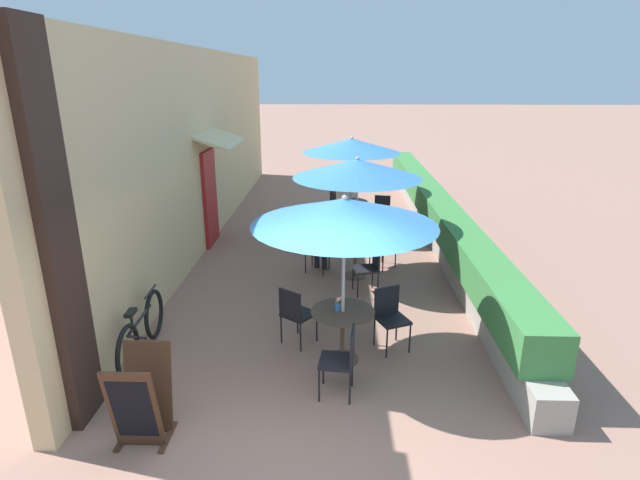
# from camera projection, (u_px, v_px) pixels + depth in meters

# --- Properties ---
(ground_plane) EXTENTS (120.00, 120.00, 0.00)m
(ground_plane) POSITION_uv_depth(u_px,v_px,m) (293.00, 457.00, 5.04)
(ground_plane) COLOR #936B5B
(cafe_facade_wall) EXTENTS (0.98, 14.82, 4.20)m
(cafe_facade_wall) POSITION_uv_depth(u_px,v_px,m) (207.00, 147.00, 11.34)
(cafe_facade_wall) COLOR #D6B784
(cafe_facade_wall) RESTS_ON ground_plane
(planter_hedge) EXTENTS (0.60, 13.82, 1.01)m
(planter_hedge) POSITION_uv_depth(u_px,v_px,m) (435.00, 214.00, 11.71)
(planter_hedge) COLOR gray
(planter_hedge) RESTS_ON ground_plane
(patio_table_near) EXTENTS (0.84, 0.84, 0.73)m
(patio_table_near) POSITION_uv_depth(u_px,v_px,m) (343.00, 323.00, 6.58)
(patio_table_near) COLOR brown
(patio_table_near) RESTS_ON ground_plane
(patio_umbrella_near) EXTENTS (2.32, 2.32, 2.29)m
(patio_umbrella_near) POSITION_uv_depth(u_px,v_px,m) (344.00, 212.00, 6.10)
(patio_umbrella_near) COLOR #B7B7BC
(patio_umbrella_near) RESTS_ON ground_plane
(cafe_chair_near_left) EXTENTS (0.44, 0.44, 0.87)m
(cafe_chair_near_left) POSITION_uv_depth(u_px,v_px,m) (343.00, 357.00, 5.87)
(cafe_chair_near_left) COLOR black
(cafe_chair_near_left) RESTS_ON ground_plane
(cafe_chair_near_right) EXTENTS (0.53, 0.53, 0.87)m
(cafe_chair_near_right) POSITION_uv_depth(u_px,v_px,m) (390.00, 313.00, 6.93)
(cafe_chair_near_right) COLOR black
(cafe_chair_near_right) RESTS_ON ground_plane
(cafe_chair_near_back) EXTENTS (0.56, 0.56, 0.87)m
(cafe_chair_near_back) POSITION_uv_depth(u_px,v_px,m) (295.00, 312.00, 6.98)
(cafe_chair_near_back) COLOR black
(cafe_chair_near_back) RESTS_ON ground_plane
(coffee_cup_near) EXTENTS (0.07, 0.07, 0.09)m
(coffee_cup_near) POSITION_uv_depth(u_px,v_px,m) (337.00, 307.00, 6.52)
(coffee_cup_near) COLOR teal
(coffee_cup_near) RESTS_ON patio_table_near
(patio_table_mid) EXTENTS (0.84, 0.84, 0.73)m
(patio_table_mid) POSITION_uv_depth(u_px,v_px,m) (355.00, 249.00, 9.35)
(patio_table_mid) COLOR brown
(patio_table_mid) RESTS_ON ground_plane
(patio_umbrella_mid) EXTENTS (2.32, 2.32, 2.29)m
(patio_umbrella_mid) POSITION_uv_depth(u_px,v_px,m) (357.00, 169.00, 8.87)
(patio_umbrella_mid) COLOR #B7B7BC
(patio_umbrella_mid) RESTS_ON ground_plane
(cafe_chair_mid_left) EXTENTS (0.56, 0.56, 0.87)m
(cafe_chair_mid_left) POSITION_uv_depth(u_px,v_px,m) (380.00, 242.00, 9.88)
(cafe_chair_mid_left) COLOR black
(cafe_chair_mid_left) RESTS_ON ground_plane
(cafe_chair_mid_right) EXTENTS (0.51, 0.51, 0.87)m
(cafe_chair_mid_right) POSITION_uv_depth(u_px,v_px,m) (316.00, 248.00, 9.54)
(cafe_chair_mid_right) COLOR black
(cafe_chair_mid_right) RESTS_ON ground_plane
(seated_patron_mid_right) EXTENTS (0.43, 0.48, 1.25)m
(seated_patron_mid_right) POSITION_uv_depth(u_px,v_px,m) (318.00, 237.00, 9.59)
(seated_patron_mid_right) COLOR #23232D
(seated_patron_mid_right) RESTS_ON ground_plane
(cafe_chair_mid_back) EXTENTS (0.47, 0.47, 0.87)m
(cafe_chair_mid_back) POSITION_uv_depth(u_px,v_px,m) (370.00, 265.00, 8.66)
(cafe_chair_mid_back) COLOR black
(cafe_chair_mid_back) RESTS_ON ground_plane
(patio_table_far) EXTENTS (0.84, 0.84, 0.73)m
(patio_table_far) POSITION_uv_depth(u_px,v_px,m) (350.00, 209.00, 12.16)
(patio_table_far) COLOR brown
(patio_table_far) RESTS_ON ground_plane
(patio_umbrella_far) EXTENTS (2.32, 2.32, 2.29)m
(patio_umbrella_far) POSITION_uv_depth(u_px,v_px,m) (352.00, 146.00, 11.67)
(patio_umbrella_far) COLOR #B7B7BC
(patio_umbrella_far) RESTS_ON ground_plane
(cafe_chair_far_left) EXTENTS (0.46, 0.46, 0.87)m
(cafe_chair_far_left) POSITION_uv_depth(u_px,v_px,m) (382.00, 211.00, 12.09)
(cafe_chair_far_left) COLOR black
(cafe_chair_far_left) RESTS_ON ground_plane
(cafe_chair_far_right) EXTENTS (0.51, 0.51, 0.87)m
(cafe_chair_far_right) POSITION_uv_depth(u_px,v_px,m) (337.00, 203.00, 12.83)
(cafe_chair_far_right) COLOR black
(cafe_chair_far_right) RESTS_ON ground_plane
(cafe_chair_far_back) EXTENTS (0.56, 0.56, 0.87)m
(cafe_chair_far_back) POSITION_uv_depth(u_px,v_px,m) (333.00, 217.00, 11.58)
(cafe_chair_far_back) COLOR black
(cafe_chair_far_back) RESTS_ON ground_plane
(bicycle_leaning) EXTENTS (0.13, 1.77, 0.82)m
(bicycle_leaning) POSITION_uv_depth(u_px,v_px,m) (142.00, 331.00, 6.74)
(bicycle_leaning) COLOR black
(bicycle_leaning) RESTS_ON ground_plane
(menu_board) EXTENTS (0.53, 0.63, 1.00)m
(menu_board) POSITION_uv_depth(u_px,v_px,m) (141.00, 399.00, 5.16)
(menu_board) COLOR #422819
(menu_board) RESTS_ON ground_plane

